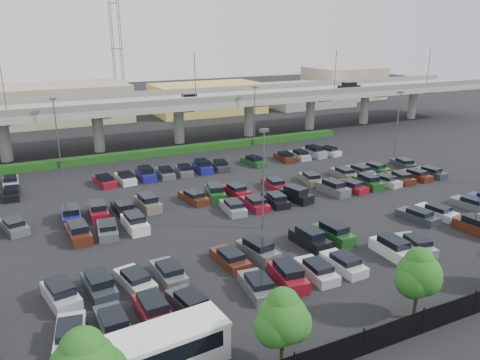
{
  "coord_description": "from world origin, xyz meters",
  "views": [
    {
      "loc": [
        -21.5,
        -46.45,
        19.25
      ],
      "look_at": [
        2.3,
        1.9,
        2.0
      ],
      "focal_mm": 35.0,
      "sensor_mm": 36.0,
      "label": 1
    }
  ],
  "objects": [
    {
      "name": "parked_cars",
      "position": [
        -1.09,
        -3.85,
        0.62
      ],
      "size": [
        63.01,
        41.65,
        1.67
      ],
      "color": "navy",
      "rests_on": "ground"
    },
    {
      "name": "ground",
      "position": [
        0.0,
        0.0,
        0.0
      ],
      "size": [
        280.0,
        280.0,
        0.0
      ],
      "primitive_type": "plane",
      "color": "black"
    },
    {
      "name": "comm_tower",
      "position": [
        4.0,
        74.0,
        15.61
      ],
      "size": [
        2.4,
        2.4,
        30.0
      ],
      "color": "#535258",
      "rests_on": "ground"
    },
    {
      "name": "distant_buildings",
      "position": [
        12.38,
        61.81,
        3.74
      ],
      "size": [
        138.0,
        24.0,
        9.0
      ],
      "color": "gray",
      "rests_on": "ground"
    },
    {
      "name": "light_poles",
      "position": [
        -4.13,
        2.0,
        6.24
      ],
      "size": [
        66.9,
        48.38,
        10.3
      ],
      "color": "#535258",
      "rests_on": "ground"
    },
    {
      "name": "tree_row",
      "position": [
        0.7,
        -26.53,
        3.52
      ],
      "size": [
        65.07,
        3.66,
        5.94
      ],
      "color": "#332316",
      "rests_on": "ground"
    },
    {
      "name": "hedge",
      "position": [
        0.0,
        25.0,
        0.55
      ],
      "size": [
        66.0,
        1.6,
        1.1
      ],
      "primitive_type": "cube",
      "color": "#143D11",
      "rests_on": "ground"
    },
    {
      "name": "overpass",
      "position": [
        -0.18,
        31.99,
        6.97
      ],
      "size": [
        150.0,
        13.0,
        15.8
      ],
      "color": "gray",
      "rests_on": "ground"
    },
    {
      "name": "fence",
      "position": [
        -0.05,
        -28.0,
        0.9
      ],
      "size": [
        70.0,
        0.1,
        2.0
      ],
      "color": "black",
      "rests_on": "ground"
    },
    {
      "name": "shuttle_bus",
      "position": [
        -15.48,
        -23.67,
        1.42
      ],
      "size": [
        8.34,
        3.49,
        2.61
      ],
      "color": "white",
      "rests_on": "ground"
    }
  ]
}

